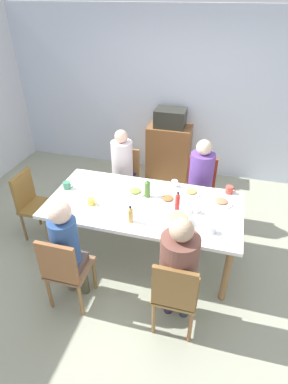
{
  "coord_description": "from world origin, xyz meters",
  "views": [
    {
      "loc": [
        0.75,
        -2.74,
        2.76
      ],
      "look_at": [
        0.0,
        0.0,
        0.91
      ],
      "focal_mm": 29.24,
      "sensor_mm": 36.0,
      "label": 1
    }
  ],
  "objects_px": {
    "dining_table": "(144,208)",
    "bottle_0": "(177,202)",
    "cup_1": "(91,202)",
    "cup_2": "(186,235)",
    "chair_0": "(125,176)",
    "cup_6": "(67,185)",
    "chair_2": "(200,187)",
    "person_0": "(122,166)",
    "cup_3": "(196,209)",
    "bowl_0": "(178,220)",
    "person_2": "(201,176)",
    "side_cabinet": "(169,152)",
    "microwave": "(170,118)",
    "chair_4": "(65,268)",
    "cup_4": "(229,190)",
    "cup_5": "(212,229)",
    "chair_1": "(33,202)",
    "cup_0": "(175,184)",
    "plate_0": "(191,192)",
    "plate_2": "(167,199)",
    "bottle_2": "(148,189)",
    "chair_3": "(175,293)",
    "plate_3": "(135,192)",
    "plate_1": "(221,202)",
    "person_4": "(66,245)",
    "bottle_1": "(130,215)",
    "person_3": "(179,265)"
  },
  "relations": [
    {
      "from": "person_3",
      "to": "microwave",
      "type": "bearing_deg",
      "value": 103.02
    },
    {
      "from": "chair_2",
      "to": "cup_6",
      "type": "height_order",
      "value": "chair_2"
    },
    {
      "from": "cup_4",
      "to": "microwave",
      "type": "distance_m",
      "value": 1.85
    },
    {
      "from": "cup_3",
      "to": "chair_4",
      "type": "bearing_deg",
      "value": -141.13
    },
    {
      "from": "person_3",
      "to": "cup_2",
      "type": "distance_m",
      "value": 0.38
    },
    {
      "from": "person_0",
      "to": "cup_2",
      "type": "relative_size",
      "value": 9.85
    },
    {
      "from": "bowl_0",
      "to": "side_cabinet",
      "type": "relative_size",
      "value": 0.27
    },
    {
      "from": "person_0",
      "to": "bottle_0",
      "type": "relative_size",
      "value": 5.19
    },
    {
      "from": "chair_2",
      "to": "cup_5",
      "type": "relative_size",
      "value": 7.78
    },
    {
      "from": "cup_0",
      "to": "bottle_2",
      "type": "relative_size",
      "value": 0.49
    },
    {
      "from": "cup_2",
      "to": "plate_1",
      "type": "bearing_deg",
      "value": 67.01
    },
    {
      "from": "dining_table",
      "to": "cup_5",
      "type": "xyz_separation_m",
      "value": [
        0.77,
        -0.3,
        0.11
      ]
    },
    {
      "from": "cup_0",
      "to": "bottle_0",
      "type": "height_order",
      "value": "bottle_0"
    },
    {
      "from": "chair_2",
      "to": "plate_1",
      "type": "relative_size",
      "value": 3.56
    },
    {
      "from": "chair_3",
      "to": "microwave",
      "type": "xyz_separation_m",
      "value": [
        -0.65,
        2.9,
        0.53
      ]
    },
    {
      "from": "person_0",
      "to": "bottle_2",
      "type": "relative_size",
      "value": 5.45
    },
    {
      "from": "plate_2",
      "to": "cup_3",
      "type": "xyz_separation_m",
      "value": [
        0.34,
        -0.15,
        0.03
      ]
    },
    {
      "from": "person_0",
      "to": "bottle_2",
      "type": "distance_m",
      "value": 0.87
    },
    {
      "from": "bottle_0",
      "to": "chair_4",
      "type": "bearing_deg",
      "value": -136.44
    },
    {
      "from": "plate_2",
      "to": "bottle_1",
      "type": "bearing_deg",
      "value": -120.44
    },
    {
      "from": "plate_3",
      "to": "bottle_0",
      "type": "distance_m",
      "value": 0.59
    },
    {
      "from": "plate_0",
      "to": "microwave",
      "type": "distance_m",
      "value": 1.77
    },
    {
      "from": "plate_0",
      "to": "chair_1",
      "type": "bearing_deg",
      "value": -169.97
    },
    {
      "from": "plate_3",
      "to": "bowl_0",
      "type": "height_order",
      "value": "bowl_0"
    },
    {
      "from": "chair_4",
      "to": "plate_2",
      "type": "xyz_separation_m",
      "value": [
        0.77,
        1.04,
        0.26
      ]
    },
    {
      "from": "chair_3",
      "to": "cup_5",
      "type": "height_order",
      "value": "chair_3"
    },
    {
      "from": "cup_5",
      "to": "side_cabinet",
      "type": "bearing_deg",
      "value": 111.03
    },
    {
      "from": "cup_4",
      "to": "bottle_1",
      "type": "xyz_separation_m",
      "value": [
        -0.95,
        -0.81,
        0.04
      ]
    },
    {
      "from": "dining_table",
      "to": "bottle_0",
      "type": "xyz_separation_m",
      "value": [
        0.38,
        -0.04,
        0.18
      ]
    },
    {
      "from": "person_0",
      "to": "bowl_0",
      "type": "relative_size",
      "value": 5.03
    },
    {
      "from": "plate_1",
      "to": "bowl_0",
      "type": "relative_size",
      "value": 1.03
    },
    {
      "from": "person_4",
      "to": "plate_2",
      "type": "xyz_separation_m",
      "value": [
        0.77,
        0.95,
        0.04
      ]
    },
    {
      "from": "chair_0",
      "to": "cup_6",
      "type": "bearing_deg",
      "value": -116.61
    },
    {
      "from": "plate_0",
      "to": "side_cabinet",
      "type": "relative_size",
      "value": 0.24
    },
    {
      "from": "chair_4",
      "to": "cup_6",
      "type": "bearing_deg",
      "value": 113.99
    },
    {
      "from": "plate_0",
      "to": "side_cabinet",
      "type": "bearing_deg",
      "value": 109.78
    },
    {
      "from": "cup_3",
      "to": "cup_6",
      "type": "xyz_separation_m",
      "value": [
        -1.54,
        0.07,
        0.0
      ]
    },
    {
      "from": "person_0",
      "to": "bowl_0",
      "type": "bearing_deg",
      "value": -48.05
    },
    {
      "from": "person_2",
      "to": "cup_5",
      "type": "relative_size",
      "value": 10.61
    },
    {
      "from": "cup_5",
      "to": "chair_1",
      "type": "bearing_deg",
      "value": 172.28
    },
    {
      "from": "side_cabinet",
      "to": "person_0",
      "type": "bearing_deg",
      "value": -109.86
    },
    {
      "from": "bottle_2",
      "to": "bottle_0",
      "type": "bearing_deg",
      "value": -26.04
    },
    {
      "from": "cup_2",
      "to": "bowl_0",
      "type": "bearing_deg",
      "value": 119.78
    },
    {
      "from": "bottle_2",
      "to": "side_cabinet",
      "type": "xyz_separation_m",
      "value": [
        -0.12,
        1.85,
        -0.42
      ]
    },
    {
      "from": "cup_1",
      "to": "cup_2",
      "type": "distance_m",
      "value": 1.12
    },
    {
      "from": "person_2",
      "to": "side_cabinet",
      "type": "height_order",
      "value": "person_2"
    },
    {
      "from": "cup_4",
      "to": "plate_3",
      "type": "bearing_deg",
      "value": -164.92
    },
    {
      "from": "chair_2",
      "to": "cup_2",
      "type": "distance_m",
      "value": 1.39
    },
    {
      "from": "cup_2",
      "to": "microwave",
      "type": "relative_size",
      "value": 0.26
    },
    {
      "from": "chair_4",
      "to": "bottle_2",
      "type": "relative_size",
      "value": 3.96
    }
  ]
}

